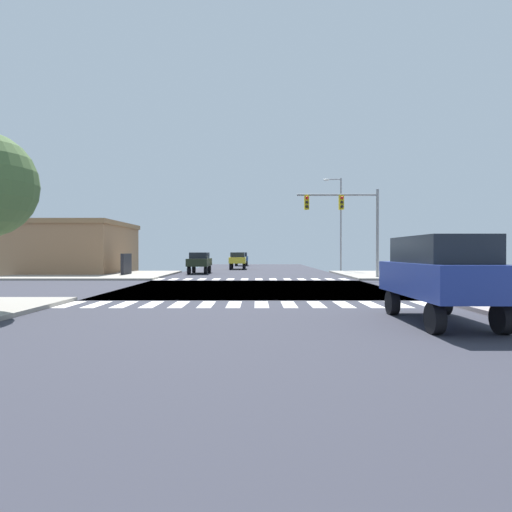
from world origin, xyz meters
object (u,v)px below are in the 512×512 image
object	(u,v)px
traffic_signal_mast	(347,213)
bank_building	(63,248)
sedan_crossing_2	(242,258)
sedan_middle_4	(239,259)
street_lamp	(339,217)
suv_outer_1	(441,271)
sedan_farside_1	(200,261)

from	to	relation	value
traffic_signal_mast	bank_building	size ratio (longest dim) A/B	0.50
traffic_signal_mast	sedan_crossing_2	bearing A→B (deg)	105.87
traffic_signal_mast	bank_building	world-z (taller)	traffic_signal_mast
bank_building	sedan_middle_4	bearing A→B (deg)	31.56
street_lamp	sedan_crossing_2	distance (m)	21.91
traffic_signal_mast	street_lamp	bearing A→B (deg)	81.91
street_lamp	sedan_middle_4	xyz separation A→B (m)	(-10.02, 6.80, -4.21)
traffic_signal_mast	street_lamp	world-z (taller)	street_lamp
sedan_middle_4	sedan_crossing_2	bearing A→B (deg)	-90.00
bank_building	suv_outer_1	xyz separation A→B (m)	(22.49, -27.25, -0.91)
bank_building	sedan_farside_1	distance (m)	12.55
traffic_signal_mast	suv_outer_1	xyz separation A→B (m)	(-1.48, -19.16, -3.31)
bank_building	sedan_crossing_2	size ratio (longest dim) A/B	3.00
traffic_signal_mast	street_lamp	xyz separation A→B (m)	(1.54, 10.80, 0.62)
sedan_crossing_2	street_lamp	bearing A→B (deg)	117.75
sedan_farside_1	sedan_crossing_2	bearing A→B (deg)	-97.73
bank_building	suv_outer_1	world-z (taller)	bank_building
traffic_signal_mast	bank_building	xyz separation A→B (m)	(-23.97, 8.08, -2.40)
traffic_signal_mast	sedan_farside_1	bearing A→B (deg)	146.08
traffic_signal_mast	sedan_farside_1	size ratio (longest dim) A/B	1.49
sedan_farside_1	sedan_crossing_2	size ratio (longest dim) A/B	1.00
traffic_signal_mast	sedan_farside_1	xyz separation A→B (m)	(-11.48, 7.72, -3.59)
sedan_middle_4	suv_outer_1	xyz separation A→B (m)	(7.00, -36.76, 0.28)
street_lamp	bank_building	world-z (taller)	street_lamp
sedan_middle_4	bank_building	bearing A→B (deg)	31.56
bank_building	suv_outer_1	distance (m)	35.34
bank_building	sedan_farside_1	size ratio (longest dim) A/B	3.00
bank_building	sedan_crossing_2	bearing A→B (deg)	54.54
street_lamp	suv_outer_1	bearing A→B (deg)	-95.75
sedan_middle_4	traffic_signal_mast	bearing A→B (deg)	115.73
traffic_signal_mast	suv_outer_1	size ratio (longest dim) A/B	1.39
bank_building	sedan_crossing_2	world-z (taller)	bank_building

